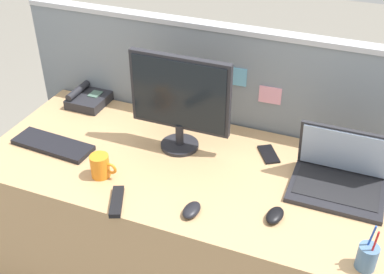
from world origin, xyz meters
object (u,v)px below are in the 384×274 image
object	(u,v)px
desktop_monitor	(180,98)
coffee_mug	(101,166)
pen_cup	(367,257)
computer_mouse_right_hand	(192,210)
keyboard_main	(53,145)
computer_mouse_left_hand	(275,215)
laptop	(340,174)
desk_phone	(88,99)
cell_phone_black_slab	(269,154)
tv_remote	(117,201)

from	to	relation	value
desktop_monitor	coffee_mug	size ratio (longest dim) A/B	3.87
desktop_monitor	pen_cup	xyz separation A→B (m)	(0.85, -0.43, -0.20)
computer_mouse_right_hand	pen_cup	world-z (taller)	pen_cup
keyboard_main	pen_cup	bearing A→B (deg)	-4.97
computer_mouse_left_hand	keyboard_main	bearing A→B (deg)	-175.48
keyboard_main	computer_mouse_left_hand	world-z (taller)	computer_mouse_left_hand
desktop_monitor	computer_mouse_right_hand	world-z (taller)	desktop_monitor
laptop	desk_phone	distance (m)	1.32
keyboard_main	coffee_mug	bearing A→B (deg)	-14.64
computer_mouse_left_hand	coffee_mug	distance (m)	0.74
pen_cup	cell_phone_black_slab	xyz separation A→B (m)	(-0.46, 0.51, -0.04)
laptop	keyboard_main	size ratio (longest dim) A/B	0.97
laptop	pen_cup	xyz separation A→B (m)	(0.14, -0.40, -0.01)
keyboard_main	computer_mouse_left_hand	xyz separation A→B (m)	(1.05, -0.09, 0.01)
desktop_monitor	desk_phone	world-z (taller)	desktop_monitor
pen_cup	coffee_mug	world-z (taller)	pen_cup
desktop_monitor	tv_remote	bearing A→B (deg)	-99.52
keyboard_main	cell_phone_black_slab	distance (m)	0.98
computer_mouse_right_hand	coffee_mug	world-z (taller)	coffee_mug
desktop_monitor	pen_cup	world-z (taller)	desktop_monitor
keyboard_main	cell_phone_black_slab	size ratio (longest dim) A/B	2.80
cell_phone_black_slab	coffee_mug	world-z (taller)	coffee_mug
computer_mouse_left_hand	coffee_mug	xyz separation A→B (m)	(-0.74, -0.01, 0.03)
computer_mouse_right_hand	tv_remote	size ratio (longest dim) A/B	0.59
cell_phone_black_slab	tv_remote	xyz separation A→B (m)	(-0.47, -0.53, 0.01)
desktop_monitor	laptop	size ratio (longest dim) A/B	1.23
keyboard_main	cell_phone_black_slab	xyz separation A→B (m)	(0.93, 0.30, -0.01)
laptop	coffee_mug	size ratio (longest dim) A/B	3.14
desk_phone	computer_mouse_left_hand	world-z (taller)	desk_phone
laptop	computer_mouse_left_hand	distance (m)	0.35
computer_mouse_left_hand	pen_cup	distance (m)	0.36
laptop	pen_cup	bearing A→B (deg)	-70.47
cell_phone_black_slab	coffee_mug	xyz separation A→B (m)	(-0.62, -0.40, 0.05)
computer_mouse_left_hand	tv_remote	world-z (taller)	computer_mouse_left_hand
keyboard_main	cell_phone_black_slab	world-z (taller)	keyboard_main
keyboard_main	tv_remote	distance (m)	0.52
computer_mouse_right_hand	tv_remote	world-z (taller)	computer_mouse_right_hand
computer_mouse_left_hand	coffee_mug	world-z (taller)	coffee_mug
computer_mouse_left_hand	tv_remote	xyz separation A→B (m)	(-0.59, -0.14, -0.01)
laptop	computer_mouse_right_hand	bearing A→B (deg)	-143.13
desktop_monitor	tv_remote	distance (m)	0.52
desktop_monitor	desk_phone	bearing A→B (deg)	163.43
coffee_mug	keyboard_main	bearing A→B (deg)	161.87
desk_phone	tv_remote	distance (m)	0.82
computer_mouse_right_hand	coffee_mug	bearing A→B (deg)	174.81
laptop	tv_remote	size ratio (longest dim) A/B	2.17
computer_mouse_left_hand	cell_phone_black_slab	xyz separation A→B (m)	(-0.12, 0.39, -0.01)
coffee_mug	desktop_monitor	bearing A→B (deg)	55.97
tv_remote	coffee_mug	size ratio (longest dim) A/B	1.44
computer_mouse_right_hand	pen_cup	bearing A→B (deg)	1.69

